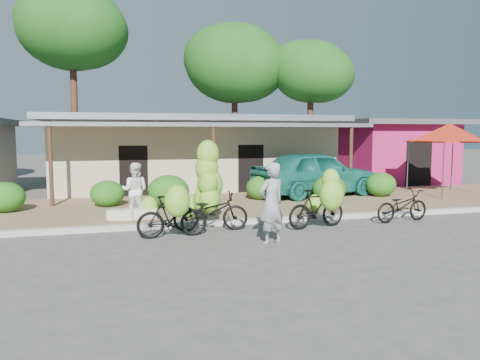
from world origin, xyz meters
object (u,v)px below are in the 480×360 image
object	(u,v)px
tree_far_center	(68,26)
red_canopy	(449,132)
teal_van	(315,173)
sack_far	(122,215)
vendor	(271,203)
tree_center_right	(231,62)
bike_right	(321,203)
sack_near	(141,213)
tree_near_right	(307,70)
bike_far_right	(402,206)
bike_center	(209,196)
bike_left	(173,213)
bystander	(135,190)

from	to	relation	value
tree_far_center	red_canopy	distance (m)	19.49
tree_far_center	teal_van	distance (m)	15.69
sack_far	vendor	bearing A→B (deg)	-45.92
tree_center_right	bike_right	distance (m)	17.06
tree_far_center	sack_far	world-z (taller)	tree_far_center
tree_far_center	teal_van	world-z (taller)	tree_far_center
tree_center_right	bike_right	world-z (taller)	tree_center_right
sack_near	red_canopy	bearing A→B (deg)	10.42
tree_near_right	bike_far_right	size ratio (longest dim) A/B	4.21
red_canopy	bike_far_right	bearing A→B (deg)	-139.86
tree_center_right	bike_right	size ratio (longest dim) A/B	4.82
bike_center	sack_far	size ratio (longest dim) A/B	3.22
bike_center	sack_far	bearing A→B (deg)	62.81
bike_left	sack_far	xyz separation A→B (m)	(-1.21, 2.30, -0.37)
bike_left	bike_center	distance (m)	1.44
sack_near	teal_van	size ratio (longest dim) A/B	0.16
vendor	bystander	size ratio (longest dim) A/B	1.19
bike_far_right	teal_van	distance (m)	5.15
sack_near	tree_far_center	bearing A→B (deg)	102.35
sack_near	sack_far	xyz separation A→B (m)	(-0.56, 0.01, -0.01)
sack_far	bike_far_right	bearing A→B (deg)	-13.24
tree_center_right	bystander	size ratio (longest dim) A/B	5.54
red_canopy	teal_van	bearing A→B (deg)	169.61
red_canopy	bike_right	size ratio (longest dim) A/B	1.88
bike_right	bystander	size ratio (longest dim) A/B	1.15
bike_left	vendor	xyz separation A→B (m)	(2.15, -1.17, 0.33)
tree_far_center	bike_right	size ratio (longest dim) A/B	5.55
red_canopy	vendor	world-z (taller)	red_canopy
bike_far_right	tree_center_right	bearing A→B (deg)	-3.43
red_canopy	vendor	size ratio (longest dim) A/B	1.82
bike_far_right	teal_van	bearing A→B (deg)	-2.89
tree_center_right	sack_far	size ratio (longest dim) A/B	11.98
teal_van	vendor	bearing A→B (deg)	136.50
tree_far_center	bike_right	bearing A→B (deg)	-63.96
bike_left	teal_van	xyz separation A→B (m)	(6.28, 5.53, 0.38)
bike_left	sack_near	world-z (taller)	bike_left
tree_near_right	vendor	distance (m)	17.58
tree_center_right	bike_far_right	distance (m)	16.79
sack_far	sack_near	bearing A→B (deg)	-0.78
tree_center_right	vendor	bearing A→B (deg)	-100.99
sack_far	teal_van	world-z (taller)	teal_van
bike_right	teal_van	distance (m)	5.93
vendor	teal_van	bearing A→B (deg)	-142.66
tree_far_center	bike_center	distance (m)	16.91
bike_center	bike_right	world-z (taller)	bike_center
bike_left	teal_van	distance (m)	8.38
bike_far_right	sack_far	xyz separation A→B (m)	(-7.95, 1.87, -0.21)
tree_near_right	bike_right	bearing A→B (deg)	-111.58
tree_near_right	teal_van	size ratio (longest dim) A/B	1.50
tree_near_right	red_canopy	xyz separation A→B (m)	(2.16, -9.40, -3.55)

